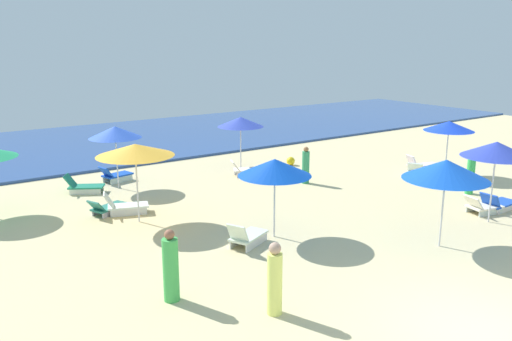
{
  "coord_description": "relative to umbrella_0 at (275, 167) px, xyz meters",
  "views": [
    {
      "loc": [
        -8.87,
        -5.0,
        5.61
      ],
      "look_at": [
        1.83,
        10.42,
        0.92
      ],
      "focal_mm": 36.55,
      "sensor_mm": 36.0,
      "label": 1
    }
  ],
  "objects": [
    {
      "name": "ground_plane",
      "position": [
        0.21,
        -6.54,
        -2.1
      ],
      "size": [
        60.0,
        60.0,
        0.0
      ],
      "primitive_type": "plane",
      "color": "beige"
    },
    {
      "name": "ocean",
      "position": [
        0.21,
        17.06,
        -2.04
      ],
      "size": [
        60.0,
        12.79,
        0.12
      ],
      "primitive_type": "cube",
      "color": "#2B4B8E",
      "rests_on": "ground_plane"
    },
    {
      "name": "umbrella_0",
      "position": [
        0.0,
        0.0,
        0.0
      ],
      "size": [
        2.12,
        2.12,
        2.35
      ],
      "color": "silver",
      "rests_on": "ground_plane"
    },
    {
      "name": "lounge_chair_0_0",
      "position": [
        -1.08,
        -0.15,
        -1.81
      ],
      "size": [
        1.45,
        1.09,
        0.8
      ],
      "rotation": [
        0.0,
        0.0,
        2.0
      ],
      "color": "silver",
      "rests_on": "ground_plane"
    },
    {
      "name": "umbrella_1",
      "position": [
        3.37,
        -3.24,
        0.12
      ],
      "size": [
        2.33,
        2.33,
        2.49
      ],
      "color": "silver",
      "rests_on": "ground_plane"
    },
    {
      "name": "umbrella_3",
      "position": [
        -2.77,
        3.49,
        0.24
      ],
      "size": [
        2.41,
        2.41,
        2.53
      ],
      "color": "silver",
      "rests_on": "ground_plane"
    },
    {
      "name": "lounge_chair_3_0",
      "position": [
        -3.32,
        4.83,
        -1.88
      ],
      "size": [
        1.46,
        1.05,
        0.59
      ],
      "rotation": [
        0.0,
        0.0,
        1.98
      ],
      "color": "silver",
      "rests_on": "ground_plane"
    },
    {
      "name": "lounge_chair_3_1",
      "position": [
        -2.85,
        4.5,
        -1.82
      ],
      "size": [
        1.54,
        1.03,
        0.77
      ],
      "rotation": [
        0.0,
        0.0,
        1.23
      ],
      "color": "silver",
      "rests_on": "ground_plane"
    },
    {
      "name": "umbrella_4",
      "position": [
        3.82,
        7.64,
        0.02
      ],
      "size": [
        2.06,
        2.06,
        2.34
      ],
      "color": "silver",
      "rests_on": "ground_plane"
    },
    {
      "name": "lounge_chair_4_0",
      "position": [
        3.22,
        6.4,
        -1.82
      ],
      "size": [
        1.41,
        1.06,
        0.69
      ],
      "rotation": [
        0.0,
        0.0,
        1.19
      ],
      "color": "silver",
      "rests_on": "ground_plane"
    },
    {
      "name": "umbrella_5",
      "position": [
        6.37,
        -2.87,
        0.26
      ],
      "size": [
        2.11,
        2.11,
        2.6
      ],
      "color": "silver",
      "rests_on": "ground_plane"
    },
    {
      "name": "lounge_chair_5_0",
      "position": [
        7.74,
        -2.35,
        -1.86
      ],
      "size": [
        1.46,
        0.67,
        0.68
      ],
      "rotation": [
        0.0,
        0.0,
        1.57
      ],
      "color": "silver",
      "rests_on": "ground_plane"
    },
    {
      "name": "lounge_chair_5_1",
      "position": [
        6.98,
        -2.25,
        -1.85
      ],
      "size": [
        1.34,
        0.9,
        0.65
      ],
      "rotation": [
        0.0,
        0.0,
        1.35
      ],
      "color": "silver",
      "rests_on": "ground_plane"
    },
    {
      "name": "umbrella_6",
      "position": [
        -1.9,
        7.64,
        0.12
      ],
      "size": [
        2.0,
        2.0,
        2.45
      ],
      "color": "silver",
      "rests_on": "ground_plane"
    },
    {
      "name": "lounge_chair_6_0",
      "position": [
        -1.67,
        8.59,
        -1.82
      ],
      "size": [
        1.4,
        0.92,
        0.72
      ],
      "rotation": [
        0.0,
        0.0,
        1.82
      ],
      "color": "silver",
      "rests_on": "ground_plane"
    },
    {
      "name": "lounge_chair_6_1",
      "position": [
        -3.23,
        7.74,
        -1.83
      ],
      "size": [
        1.52,
        1.23,
        0.73
      ],
      "rotation": [
        0.0,
        0.0,
        1.04
      ],
      "color": "silver",
      "rests_on": "ground_plane"
    },
    {
      "name": "umbrella_7",
      "position": [
        10.34,
        1.61,
        0.03
      ],
      "size": [
        2.07,
        2.07,
        2.34
      ],
      "color": "silver",
      "rests_on": "ground_plane"
    },
    {
      "name": "lounge_chair_7_0",
      "position": [
        9.16,
        2.19,
        -1.83
      ],
      "size": [
        1.45,
        1.23,
        0.7
      ],
      "rotation": [
        0.0,
        0.0,
        2.12
      ],
      "color": "silver",
      "rests_on": "ground_plane"
    },
    {
      "name": "lounge_chair_7_1",
      "position": [
        10.09,
        2.64,
        -1.83
      ],
      "size": [
        1.58,
        0.93,
        0.76
      ],
      "rotation": [
        0.0,
        0.0,
        1.3
      ],
      "color": "silver",
      "rests_on": "ground_plane"
    },
    {
      "name": "beachgoer_0",
      "position": [
        -2.66,
        -3.58,
        -1.34
      ],
      "size": [
        0.34,
        0.34,
        1.6
      ],
      "rotation": [
        0.0,
        0.0,
        6.24
      ],
      "color": "#EEF775",
      "rests_on": "ground_plane"
    },
    {
      "name": "beachgoer_1",
      "position": [
        4.59,
        4.04,
        -1.39
      ],
      "size": [
        0.41,
        0.41,
        1.5
      ],
      "rotation": [
        0.0,
        0.0,
        5.31
      ],
      "color": "#32925D",
      "rests_on": "ground_plane"
    },
    {
      "name": "beachgoer_2",
      "position": [
        8.69,
        -0.63,
        -1.31
      ],
      "size": [
        0.38,
        0.38,
        1.65
      ],
      "rotation": [
        0.0,
        0.0,
        3.48
      ],
      "color": "green",
      "rests_on": "ground_plane"
    },
    {
      "name": "beachgoer_3",
      "position": [
        -4.18,
        -1.81,
        -1.33
      ],
      "size": [
        0.5,
        0.5,
        1.66
      ],
      "rotation": [
        0.0,
        0.0,
        3.95
      ],
      "color": "#44B753",
      "rests_on": "ground_plane"
    },
    {
      "name": "cooler_box_0",
      "position": [
        3.5,
        5.13,
        -1.95
      ],
      "size": [
        0.61,
        0.6,
        0.3
      ],
      "primitive_type": "cube",
      "rotation": [
        0.0,
        0.0,
        0.66
      ],
      "color": "red",
      "rests_on": "ground_plane"
    },
    {
      "name": "beach_ball_1",
      "position": [
        6.06,
        6.85,
        -1.91
      ],
      "size": [
        0.39,
        0.39,
        0.39
      ],
      "primitive_type": "sphere",
      "color": "yellow",
      "rests_on": "ground_plane"
    }
  ]
}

